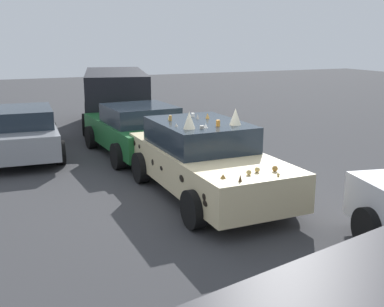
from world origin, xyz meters
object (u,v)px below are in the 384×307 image
parked_sedan_behind_left (19,131)px  art_car_decorated (204,159)px  parked_van_row_back_center (116,95)px  parked_sedan_behind_right (137,129)px

parked_sedan_behind_left → art_car_decorated: bearing=-143.5°
parked_van_row_back_center → parked_sedan_behind_left: parked_van_row_back_center is taller
parked_van_row_back_center → art_car_decorated: bearing=-169.6°
art_car_decorated → parked_sedan_behind_right: bearing=-176.9°
parked_van_row_back_center → parked_sedan_behind_left: (-3.20, 3.45, -0.43)m
art_car_decorated → parked_sedan_behind_right: (3.74, 0.25, -0.05)m
art_car_decorated → parked_sedan_behind_left: art_car_decorated is taller
parked_van_row_back_center → parked_sedan_behind_right: bearing=-174.8°
parked_sedan_behind_right → parked_sedan_behind_left: size_ratio=0.93×
art_car_decorated → parked_sedan_behind_right: art_car_decorated is taller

